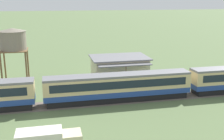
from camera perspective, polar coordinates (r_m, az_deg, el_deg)
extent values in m
cylinder|color=black|center=(46.48, 20.31, -4.16)|extent=(0.90, 0.18, 0.90)
cylinder|color=black|center=(47.62, 19.39, -3.63)|extent=(0.90, 0.18, 0.90)
cube|color=#234293|center=(40.85, 1.34, -4.50)|extent=(21.28, 2.80, 0.80)
cube|color=#D1B784|center=(40.42, 1.35, -2.62)|extent=(21.28, 2.80, 2.00)
cube|color=#192330|center=(40.39, 1.35, -2.49)|extent=(19.58, 2.84, 1.12)
cube|color=slate|center=(40.10, 1.36, -1.05)|extent=(21.28, 2.63, 0.30)
cube|color=black|center=(41.13, 1.33, -5.60)|extent=(20.43, 2.41, 0.88)
cylinder|color=black|center=(42.65, 10.81, -5.14)|extent=(0.90, 0.18, 0.90)
cylinder|color=black|center=(43.89, 10.07, -4.54)|extent=(0.90, 0.18, 0.90)
cylinder|color=black|center=(39.46, -8.43, -6.67)|extent=(0.90, 0.18, 0.90)
cylinder|color=black|center=(40.80, -8.58, -5.95)|extent=(0.90, 0.18, 0.90)
cylinder|color=black|center=(39.86, -20.55, -7.26)|extent=(0.90, 0.18, 0.90)
cylinder|color=black|center=(41.19, -20.29, -6.53)|extent=(0.90, 0.18, 0.90)
cube|color=#665B51|center=(44.72, 14.20, -5.01)|extent=(167.97, 3.60, 0.01)
cube|color=#4C4238|center=(44.11, 14.61, -5.29)|extent=(167.97, 0.12, 0.04)
cube|color=#4C4238|center=(45.31, 13.80, -4.70)|extent=(167.97, 0.12, 0.04)
cube|color=beige|center=(51.22, 1.47, 0.28)|extent=(9.54, 6.57, 4.05)
cube|color=slate|center=(50.74, 1.48, 2.60)|extent=(10.31, 7.10, 0.20)
cube|color=slate|center=(46.99, 2.68, 1.01)|extent=(9.16, 1.60, 0.16)
cylinder|color=brown|center=(46.91, 2.84, -1.38)|extent=(0.14, 0.14, 3.57)
cylinder|color=brown|center=(52.22, -16.68, 1.03)|extent=(0.28, 0.28, 5.98)
cylinder|color=brown|center=(52.67, -20.93, 0.79)|extent=(0.28, 0.28, 5.98)
cylinder|color=brown|center=(48.43, -16.97, -0.02)|extent=(0.28, 0.28, 5.98)
cylinder|color=brown|center=(48.91, -21.54, -0.26)|extent=(0.28, 0.28, 5.98)
cube|color=brown|center=(49.90, -19.32, 3.83)|extent=(4.42, 4.42, 0.16)
cylinder|color=slate|center=(49.65, -19.48, 5.68)|extent=(4.27, 4.27, 3.11)
cone|color=slate|center=(49.43, -19.65, 7.74)|extent=(4.49, 4.49, 0.50)
cube|color=beige|center=(28.50, -8.11, -13.98)|extent=(1.84, 1.98, 1.70)
cube|color=#192330|center=(28.41, -6.21, -13.24)|extent=(0.03, 1.65, 0.75)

